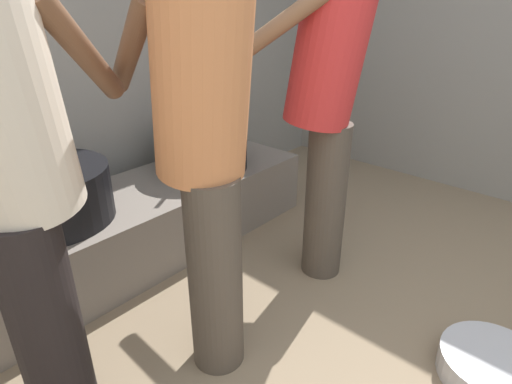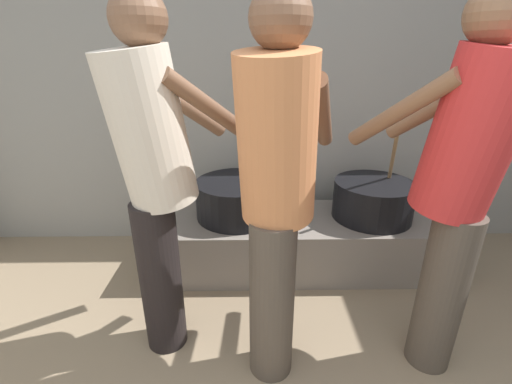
{
  "view_description": "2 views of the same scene",
  "coord_description": "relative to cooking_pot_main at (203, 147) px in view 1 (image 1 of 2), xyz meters",
  "views": [
    {
      "loc": [
        -0.89,
        0.2,
        1.33
      ],
      "look_at": [
        0.23,
        1.2,
        0.62
      ],
      "focal_mm": 29.81,
      "sensor_mm": 36.0,
      "label": 1
    },
    {
      "loc": [
        -0.13,
        -0.07,
        1.41
      ],
      "look_at": [
        -0.11,
        1.62,
        0.73
      ],
      "focal_mm": 24.05,
      "sensor_mm": 36.0,
      "label": 2
    }
  ],
  "objects": [
    {
      "name": "metal_mixing_bowl",
      "position": [
        -0.11,
        -1.72,
        -0.45
      ],
      "size": [
        0.39,
        0.39,
        0.1
      ],
      "primitive_type": "cylinder",
      "color": "#B7B7BC",
      "rests_on": "ground_plane"
    },
    {
      "name": "cook_in_orange_shirt",
      "position": [
        -0.72,
        -0.84,
        0.43
      ],
      "size": [
        0.51,
        0.74,
        1.63
      ],
      "color": "#4C4238",
      "rests_on": "ground_plane"
    },
    {
      "name": "cook_in_red_shirt",
      "position": [
        0.03,
        -0.81,
        0.45
      ],
      "size": [
        0.62,
        0.74,
        1.65
      ],
      "color": "#4C4238",
      "rests_on": "ground_plane"
    },
    {
      "name": "block_enclosure_rear",
      "position": [
        -0.69,
        0.52,
        0.65
      ],
      "size": [
        4.98,
        0.2,
        2.3
      ],
      "primitive_type": "cube",
      "color": "gray",
      "rests_on": "ground_plane"
    },
    {
      "name": "hearth_ledge",
      "position": [
        -0.45,
        -0.0,
        -0.31
      ],
      "size": [
        2.02,
        0.6,
        0.37
      ],
      "primitive_type": "cube",
      "color": "slate",
      "rests_on": "ground_plane"
    },
    {
      "name": "cooking_pot_main",
      "position": [
        0.0,
        0.0,
        0.0
      ],
      "size": [
        0.53,
        0.53,
        0.71
      ],
      "color": "black",
      "rests_on": "hearth_ledge"
    },
    {
      "name": "cook_in_cream_shirt",
      "position": [
        -1.24,
        -0.68,
        0.44
      ],
      "size": [
        0.72,
        0.68,
        1.64
      ],
      "color": "black",
      "rests_on": "ground_plane"
    },
    {
      "name": "cooking_pot_secondary",
      "position": [
        -0.91,
        0.03,
        -0.0
      ],
      "size": [
        0.56,
        0.56,
        0.25
      ],
      "color": "black",
      "rests_on": "hearth_ledge"
    }
  ]
}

